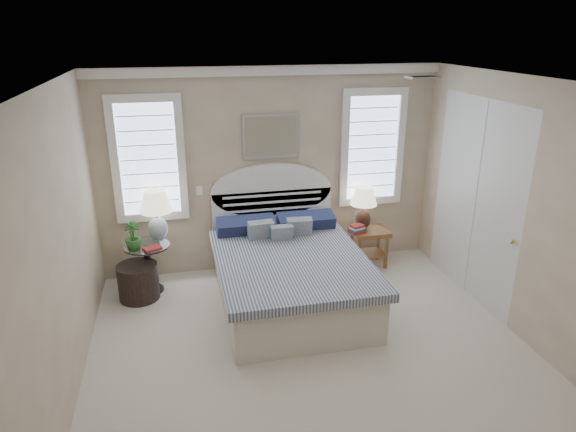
# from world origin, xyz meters

# --- Properties ---
(floor) EXTENTS (4.50, 5.00, 0.01)m
(floor) POSITION_xyz_m (0.00, 0.00, 0.00)
(floor) COLOR #BDB2A1
(floor) RESTS_ON ground
(ceiling) EXTENTS (4.50, 5.00, 0.01)m
(ceiling) POSITION_xyz_m (0.00, 0.00, 2.70)
(ceiling) COLOR white
(ceiling) RESTS_ON wall_back
(wall_back) EXTENTS (4.50, 0.02, 2.70)m
(wall_back) POSITION_xyz_m (0.00, 2.50, 1.35)
(wall_back) COLOR tan
(wall_back) RESTS_ON floor
(wall_left) EXTENTS (0.02, 5.00, 2.70)m
(wall_left) POSITION_xyz_m (-2.25, 0.00, 1.35)
(wall_left) COLOR tan
(wall_left) RESTS_ON floor
(wall_right) EXTENTS (0.02, 5.00, 2.70)m
(wall_right) POSITION_xyz_m (2.25, 0.00, 1.35)
(wall_right) COLOR tan
(wall_right) RESTS_ON floor
(crown_molding) EXTENTS (4.50, 0.08, 0.12)m
(crown_molding) POSITION_xyz_m (0.00, 2.46, 2.64)
(crown_molding) COLOR white
(crown_molding) RESTS_ON wall_back
(hvac_vent) EXTENTS (0.30, 0.20, 0.02)m
(hvac_vent) POSITION_xyz_m (1.20, 0.80, 2.68)
(hvac_vent) COLOR #B2B2B2
(hvac_vent) RESTS_ON ceiling
(switch_plate) EXTENTS (0.08, 0.01, 0.12)m
(switch_plate) POSITION_xyz_m (-0.95, 2.48, 1.15)
(switch_plate) COLOR white
(switch_plate) RESTS_ON wall_back
(window_left) EXTENTS (0.90, 0.06, 1.60)m
(window_left) POSITION_xyz_m (-1.55, 2.48, 1.60)
(window_left) COLOR #C9DFFF
(window_left) RESTS_ON wall_back
(window_right) EXTENTS (0.90, 0.06, 1.60)m
(window_right) POSITION_xyz_m (1.40, 2.48, 1.60)
(window_right) COLOR #C9DFFF
(window_right) RESTS_ON wall_back
(painting) EXTENTS (0.74, 0.04, 0.58)m
(painting) POSITION_xyz_m (0.00, 2.46, 1.82)
(painting) COLOR silver
(painting) RESTS_ON wall_back
(closet_door) EXTENTS (0.02, 1.80, 2.40)m
(closet_door) POSITION_xyz_m (2.23, 1.20, 1.20)
(closet_door) COLOR silver
(closet_door) RESTS_ON floor
(bed) EXTENTS (1.72, 2.28, 1.47)m
(bed) POSITION_xyz_m (0.00, 1.46, 0.39)
(bed) COLOR beige
(bed) RESTS_ON floor
(side_table_left) EXTENTS (0.56, 0.56, 0.63)m
(side_table_left) POSITION_xyz_m (-1.65, 2.05, 0.39)
(side_table_left) COLOR black
(side_table_left) RESTS_ON floor
(nightstand_right) EXTENTS (0.50, 0.40, 0.53)m
(nightstand_right) POSITION_xyz_m (1.30, 2.15, 0.39)
(nightstand_right) COLOR brown
(nightstand_right) RESTS_ON floor
(floor_pot) EXTENTS (0.57, 0.57, 0.44)m
(floor_pot) POSITION_xyz_m (-1.78, 1.89, 0.22)
(floor_pot) COLOR black
(floor_pot) RESTS_ON floor
(lamp_left) EXTENTS (0.42, 0.42, 0.65)m
(lamp_left) POSITION_xyz_m (-1.50, 2.20, 1.03)
(lamp_left) COLOR white
(lamp_left) RESTS_ON side_table_left
(lamp_right) EXTENTS (0.43, 0.43, 0.60)m
(lamp_right) POSITION_xyz_m (1.23, 2.24, 0.89)
(lamp_right) COLOR black
(lamp_right) RESTS_ON nightstand_right
(potted_plant) EXTENTS (0.21, 0.21, 0.34)m
(potted_plant) POSITION_xyz_m (-1.79, 1.95, 0.80)
(potted_plant) COLOR #2C6829
(potted_plant) RESTS_ON side_table_left
(books_left) EXTENTS (0.24, 0.21, 0.03)m
(books_left) POSITION_xyz_m (-1.57, 1.90, 0.64)
(books_left) COLOR maroon
(books_left) RESTS_ON side_table_left
(books_right) EXTENTS (0.24, 0.20, 0.11)m
(books_right) POSITION_xyz_m (1.10, 2.10, 0.58)
(books_right) COLOR maroon
(books_right) RESTS_ON nightstand_right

